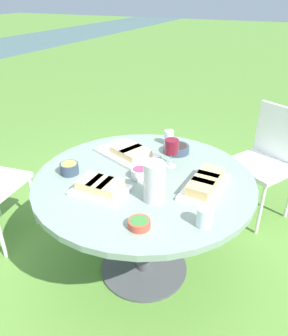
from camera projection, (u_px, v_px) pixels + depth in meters
name	position (u px, v px, depth m)	size (l,w,h in m)	color
ground_plane	(144.00, 268.00, 2.23)	(40.00, 40.00, 0.00)	#5B8C38
dining_table	(144.00, 194.00, 1.94)	(1.27, 1.27, 0.72)	#4C4C51
chair_near_left	(269.00, 155.00, 2.57)	(0.58, 0.59, 0.89)	white
water_pitcher	(154.00, 182.00, 1.63)	(0.12, 0.11, 0.21)	silver
wine_glass	(171.00, 147.00, 1.94)	(0.08, 0.08, 0.18)	silver
platter_bread_main	(129.00, 152.00, 2.11)	(0.38, 0.46, 0.06)	white
platter_charcuterie	(205.00, 183.00, 1.76)	(0.38, 0.21, 0.07)	white
platter_sandwich_side	(100.00, 187.00, 1.73)	(0.21, 0.29, 0.07)	white
bowl_fries	(69.00, 168.00, 1.90)	(0.11, 0.11, 0.07)	#334256
bowl_salad	(139.00, 223.00, 1.48)	(0.10, 0.10, 0.04)	#B74733
bowl_olives	(176.00, 149.00, 2.16)	(0.17, 0.17, 0.05)	#334256
bowl_dip_red	(140.00, 173.00, 1.87)	(0.10, 0.10, 0.05)	white
cup_water_near	(169.00, 137.00, 2.26)	(0.07, 0.07, 0.10)	silver
cup_water_far	(205.00, 217.00, 1.48)	(0.07, 0.07, 0.09)	silver
handbag	(153.00, 169.00, 3.18)	(0.30, 0.14, 0.37)	maroon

